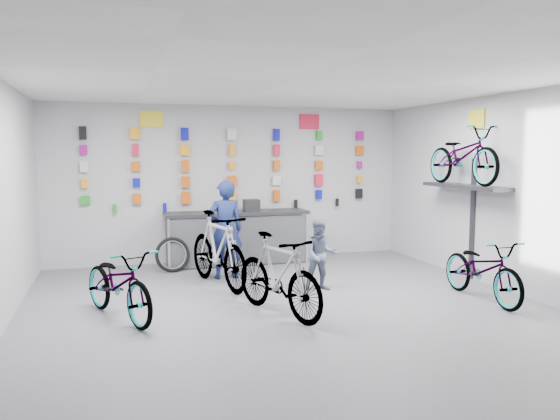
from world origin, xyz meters
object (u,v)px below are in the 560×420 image
object	(u,v)px
counter	(237,238)
bike_right	(483,269)
clerk	(225,230)
bike_service	(218,249)
customer	(321,255)
bike_left	(119,283)
bike_center	(278,275)

from	to	relation	value
counter	bike_right	size ratio (longest dim) A/B	1.57
clerk	bike_service	bearing A→B (deg)	65.44
bike_service	counter	bearing A→B (deg)	53.81
bike_right	customer	bearing A→B (deg)	149.44
counter	clerk	distance (m)	1.25
clerk	counter	bearing A→B (deg)	-113.04
clerk	customer	bearing A→B (deg)	134.28
counter	bike_service	world-z (taller)	bike_service
counter	bike_left	world-z (taller)	counter
bike_service	clerk	xyz separation A→B (m)	(0.23, 0.52, 0.23)
bike_left	customer	distance (m)	3.03
counter	clerk	xyz separation A→B (m)	(-0.45, -1.12, 0.34)
bike_center	bike_right	size ratio (longest dim) A/B	1.03
bike_left	bike_service	bearing A→B (deg)	16.26
counter	bike_right	bearing A→B (deg)	-51.88
bike_service	customer	bearing A→B (deg)	-39.28
bike_service	customer	distance (m)	1.62
bike_left	bike_center	world-z (taller)	bike_center
bike_right	bike_service	xyz separation A→B (m)	(-3.45, 1.91, 0.14)
bike_center	clerk	bearing A→B (deg)	76.05
counter	customer	size ratio (longest dim) A/B	2.47
bike_right	clerk	xyz separation A→B (m)	(-3.23, 2.43, 0.37)
bike_service	customer	xyz separation A→B (m)	(1.46, -0.69, -0.05)
clerk	customer	xyz separation A→B (m)	(1.23, -1.21, -0.28)
bike_left	clerk	bearing A→B (deg)	21.90
bike_left	customer	xyz separation A→B (m)	(2.97, 0.61, 0.09)
counter	bike_left	size ratio (longest dim) A/B	1.55
bike_center	customer	distance (m)	1.45
bike_right	bike_service	size ratio (longest dim) A/B	0.87
customer	bike_service	bearing A→B (deg)	165.57
bike_right	clerk	distance (m)	4.06
bike_left	bike_right	distance (m)	5.00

